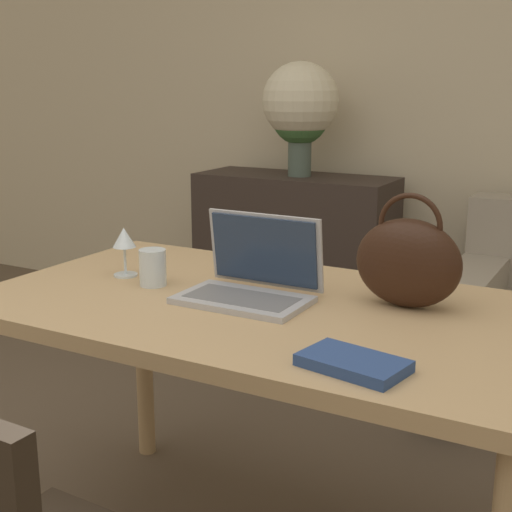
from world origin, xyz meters
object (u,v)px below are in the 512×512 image
Objects in this scene: drinking_glass at (153,267)px; flower_vase at (300,107)px; handbag at (408,262)px; wine_glass at (124,241)px; laptop at (253,276)px.

flower_vase is at bearing 102.58° from drinking_glass.
wine_glass is at bearing -172.11° from handbag.
wine_glass is 0.49× the size of handbag.
flower_vase is (-0.39, 1.75, 0.38)m from drinking_glass.
drinking_glass is 0.71× the size of wine_glass.
laptop is 1.88m from flower_vase.
laptop is at bearing -0.84° from wine_glass.
flower_vase reaches higher than handbag.
wine_glass is at bearing 162.82° from drinking_glass.
flower_vase reaches higher than laptop.
flower_vase is (-1.06, 1.59, 0.31)m from handbag.
wine_glass is 0.25× the size of flower_vase.
handbag is (0.80, 0.11, 0.01)m from wine_glass.
flower_vase reaches higher than wine_glass.
laptop is at bearing -162.57° from handbag.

